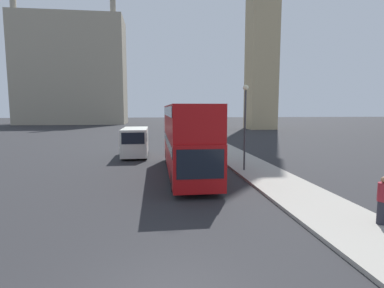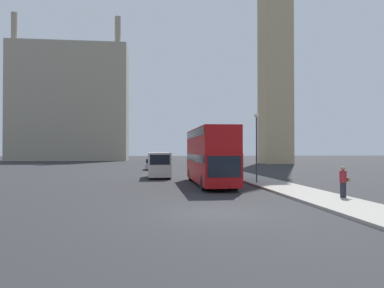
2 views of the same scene
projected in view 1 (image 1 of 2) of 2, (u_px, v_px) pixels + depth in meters
building_block_distant at (72, 71)px, 84.27m from camera, size 29.12×12.32×36.11m
red_double_decker_bus at (187, 136)px, 19.06m from camera, size 2.52×11.50×4.42m
white_van at (135, 141)px, 26.44m from camera, size 2.18×5.30×2.51m
pedestrian at (383, 200)px, 10.45m from camera, size 0.54×0.38×1.70m
street_lamp at (245, 114)px, 19.51m from camera, size 0.36×0.36×5.59m
parked_sedan at (138, 135)px, 41.48m from camera, size 1.82×4.24×1.49m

